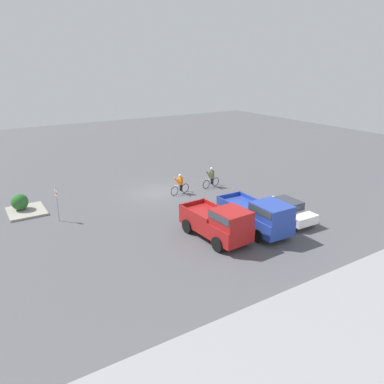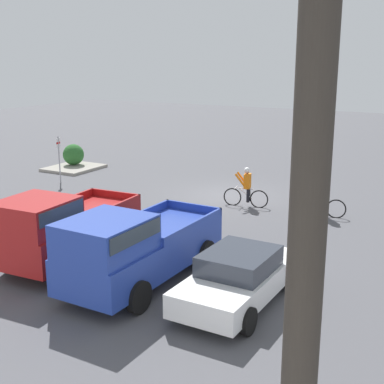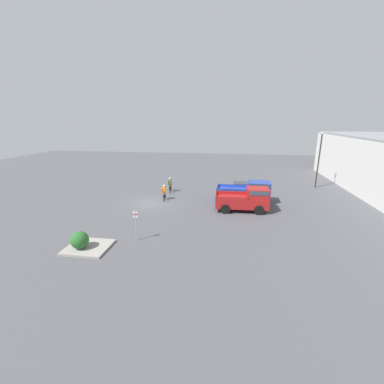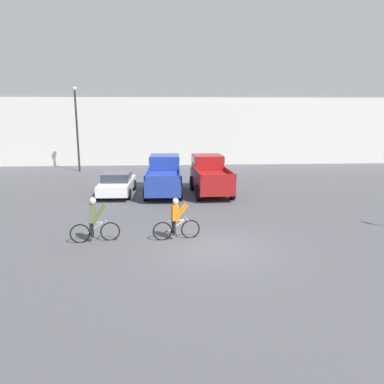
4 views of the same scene
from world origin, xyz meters
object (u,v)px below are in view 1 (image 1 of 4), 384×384
Objects in this scene: fire_lane_sign at (57,201)px; pickup_truck_1 at (219,222)px; sedan_0 at (285,210)px; shrub at (20,202)px; cyclist_1 at (211,177)px; pickup_truck_0 at (259,215)px; cyclist_0 at (180,184)px.

pickup_truck_1 is at bearing 132.85° from fire_lane_sign.
sedan_0 is at bearing 149.07° from fire_lane_sign.
pickup_truck_1 is 14.44m from shrub.
pickup_truck_1 is (5.58, 0.18, 0.46)m from sedan_0.
sedan_0 reaches higher than shrub.
shrub is at bearing -50.15° from pickup_truck_1.
fire_lane_sign is (7.37, -7.94, 0.23)m from pickup_truck_1.
cyclist_1 is 14.82m from shrub.
pickup_truck_0 is 4.67× the size of shrub.
sedan_0 is at bearing 143.68° from shrub.
sedan_0 is 18.40m from shrub.
fire_lane_sign reaches higher than pickup_truck_1.
fire_lane_sign is (9.60, 0.45, 0.58)m from cyclist_0.
sedan_0 is 8.86m from cyclist_0.
cyclist_1 reaches higher than sedan_0.
cyclist_0 is (0.53, -8.70, -0.32)m from pickup_truck_0.
sedan_0 is 0.87× the size of pickup_truck_1.
pickup_truck_1 reaches higher than pickup_truck_0.
shrub is (11.49, -2.69, -0.07)m from cyclist_0.
pickup_truck_1 is 10.83m from fire_lane_sign.
pickup_truck_1 is at bearing 75.07° from cyclist_0.
shrub is (9.25, -11.08, -0.42)m from pickup_truck_1.
cyclist_1 is (0.24, -8.29, 0.17)m from sedan_0.
fire_lane_sign reaches higher than pickup_truck_0.
shrub is at bearing -43.46° from pickup_truck_0.
pickup_truck_1 is 4.25× the size of shrub.
sedan_0 is 1.88× the size of fire_lane_sign.
fire_lane_sign is at bearing -47.15° from pickup_truck_1.
pickup_truck_1 is at bearing 57.80° from cyclist_1.
pickup_truck_0 is at bearing 173.71° from pickup_truck_1.
pickup_truck_0 is 2.91× the size of cyclist_1.
cyclist_0 is (-2.24, -8.39, -0.35)m from pickup_truck_1.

